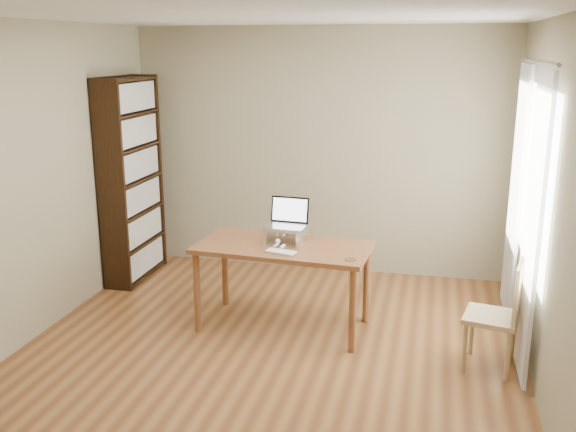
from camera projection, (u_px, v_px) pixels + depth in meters
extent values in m
cube|color=brown|center=(264.00, 362.00, 5.04)|extent=(4.00, 4.50, 0.02)
cube|color=silver|center=(260.00, 13.00, 4.36)|extent=(4.00, 4.50, 0.02)
cube|color=gray|center=(319.00, 152.00, 6.83)|extent=(4.00, 0.02, 2.60)
cube|color=gray|center=(113.00, 327.00, 2.58)|extent=(4.00, 0.02, 2.60)
cube|color=gray|center=(21.00, 186.00, 5.14)|extent=(0.02, 4.50, 2.60)
cube|color=gray|center=(554.00, 216.00, 4.26)|extent=(0.02, 4.50, 2.60)
cube|color=white|center=(534.00, 177.00, 4.99)|extent=(0.01, 1.80, 1.40)
cube|color=black|center=(111.00, 189.00, 6.23)|extent=(0.30, 0.04, 2.10)
cube|color=black|center=(149.00, 172.00, 7.03)|extent=(0.30, 0.04, 2.10)
cube|color=black|center=(119.00, 179.00, 6.66)|extent=(0.02, 0.90, 2.10)
cube|color=black|center=(137.00, 273.00, 6.89)|extent=(0.30, 0.84, 0.02)
cube|color=black|center=(139.00, 258.00, 6.84)|extent=(0.20, 0.78, 0.28)
cube|color=black|center=(135.00, 243.00, 6.80)|extent=(0.30, 0.84, 0.03)
cube|color=black|center=(137.00, 227.00, 6.75)|extent=(0.20, 0.78, 0.28)
cube|color=black|center=(133.00, 212.00, 6.72)|extent=(0.30, 0.84, 0.02)
cube|color=black|center=(135.00, 196.00, 6.67)|extent=(0.20, 0.78, 0.28)
cube|color=black|center=(131.00, 180.00, 6.63)|extent=(0.30, 0.84, 0.02)
cube|color=black|center=(133.00, 164.00, 6.58)|extent=(0.20, 0.78, 0.28)
cube|color=black|center=(129.00, 147.00, 6.54)|extent=(0.30, 0.84, 0.02)
cube|color=black|center=(131.00, 131.00, 6.49)|extent=(0.20, 0.78, 0.28)
cube|color=black|center=(127.00, 114.00, 6.45)|extent=(0.30, 0.84, 0.02)
cube|color=black|center=(128.00, 97.00, 6.40)|extent=(0.20, 0.78, 0.28)
cube|color=black|center=(125.00, 79.00, 6.37)|extent=(0.30, 0.84, 0.03)
cube|color=white|center=(532.00, 227.00, 4.55)|extent=(0.03, 0.70, 2.20)
cube|color=white|center=(516.00, 193.00, 5.59)|extent=(0.03, 0.70, 2.20)
cylinder|color=silver|center=(538.00, 61.00, 4.78)|extent=(0.03, 1.90, 0.03)
cube|color=brown|center=(283.00, 247.00, 5.47)|extent=(1.52, 0.83, 0.04)
cylinder|color=brown|center=(221.00, 271.00, 6.00)|extent=(0.06, 0.06, 0.71)
cylinder|color=brown|center=(365.00, 282.00, 5.70)|extent=(0.06, 0.06, 0.71)
cylinder|color=brown|center=(197.00, 295.00, 5.42)|extent=(0.06, 0.06, 0.71)
cylinder|color=brown|center=(356.00, 309.00, 5.12)|extent=(0.06, 0.06, 0.71)
cube|color=silver|center=(269.00, 235.00, 5.55)|extent=(0.03, 0.25, 0.12)
cube|color=silver|center=(302.00, 237.00, 5.49)|extent=(0.03, 0.25, 0.12)
cube|color=silver|center=(285.00, 228.00, 5.50)|extent=(0.32, 0.25, 0.01)
cube|color=silver|center=(285.00, 227.00, 5.50)|extent=(0.35, 0.26, 0.02)
cube|color=black|center=(289.00, 209.00, 5.60)|extent=(0.34, 0.07, 0.22)
cube|color=white|center=(289.00, 210.00, 5.59)|extent=(0.31, 0.06, 0.19)
cube|color=silver|center=(281.00, 252.00, 5.24)|extent=(0.29, 0.18, 0.02)
cube|color=white|center=(281.00, 251.00, 5.24)|extent=(0.26, 0.15, 0.00)
cylinder|color=brown|center=(351.00, 259.00, 5.08)|extent=(0.10, 0.10, 0.01)
ellipsoid|color=#433D35|center=(287.00, 235.00, 5.55)|extent=(0.16, 0.36, 0.12)
ellipsoid|color=#433D35|center=(290.00, 232.00, 5.65)|extent=(0.14, 0.15, 0.11)
ellipsoid|color=#433D35|center=(282.00, 239.00, 5.36)|extent=(0.09, 0.09, 0.09)
ellipsoid|color=white|center=(283.00, 241.00, 5.41)|extent=(0.08, 0.08, 0.08)
sphere|color=white|center=(281.00, 242.00, 5.33)|extent=(0.04, 0.04, 0.04)
cone|color=#433D35|center=(279.00, 234.00, 5.36)|extent=(0.03, 0.04, 0.04)
cone|color=#433D35|center=(286.00, 234.00, 5.35)|extent=(0.03, 0.04, 0.04)
cylinder|color=white|center=(278.00, 246.00, 5.38)|extent=(0.03, 0.08, 0.03)
cylinder|color=white|center=(285.00, 247.00, 5.36)|extent=(0.03, 0.08, 0.03)
cylinder|color=#433D35|center=(301.00, 236.00, 5.66)|extent=(0.13, 0.19, 0.03)
cube|color=tan|center=(491.00, 317.00, 4.83)|extent=(0.46, 0.46, 0.04)
cylinder|color=tan|center=(469.00, 349.00, 4.77)|extent=(0.04, 0.04, 0.41)
cylinder|color=tan|center=(512.00, 354.00, 4.71)|extent=(0.04, 0.04, 0.41)
cylinder|color=tan|center=(467.00, 332.00, 5.07)|extent=(0.04, 0.04, 0.41)
cylinder|color=tan|center=(508.00, 336.00, 5.00)|extent=(0.04, 0.04, 0.41)
cube|color=tan|center=(518.00, 291.00, 4.74)|extent=(0.11, 0.36, 0.46)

